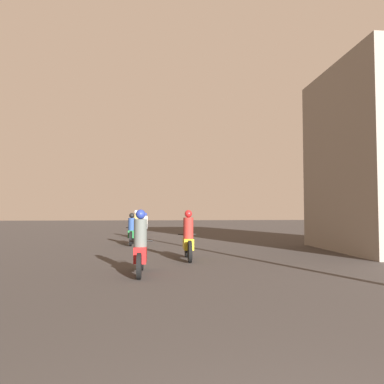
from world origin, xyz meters
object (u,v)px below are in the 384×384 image
at_px(motorcycle_green, 132,232).
at_px(motorcycle_blue, 136,227).
at_px(motorcycle_red, 140,248).
at_px(motorcycle_yellow, 188,240).
at_px(motorcycle_silver, 145,225).

distance_m(motorcycle_green, motorcycle_blue, 4.44).
bearing_deg(motorcycle_blue, motorcycle_red, -92.94).
height_order(motorcycle_yellow, motorcycle_silver, motorcycle_yellow).
distance_m(motorcycle_yellow, motorcycle_green, 5.90).
height_order(motorcycle_red, motorcycle_yellow, motorcycle_red).
bearing_deg(motorcycle_blue, motorcycle_silver, 79.09).
bearing_deg(motorcycle_silver, motorcycle_yellow, -78.94).
bearing_deg(motorcycle_yellow, motorcycle_silver, 93.85).
bearing_deg(motorcycle_yellow, motorcycle_green, 108.31).
xyz_separation_m(motorcycle_red, motorcycle_silver, (-0.47, 17.49, -0.07)).
xyz_separation_m(motorcycle_yellow, motorcycle_green, (-2.17, 5.48, -0.04)).
bearing_deg(motorcycle_green, motorcycle_yellow, -62.53).
distance_m(motorcycle_red, motorcycle_green, 8.15).
xyz_separation_m(motorcycle_blue, motorcycle_silver, (0.36, 4.94, -0.06)).
bearing_deg(motorcycle_red, motorcycle_yellow, 69.30).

